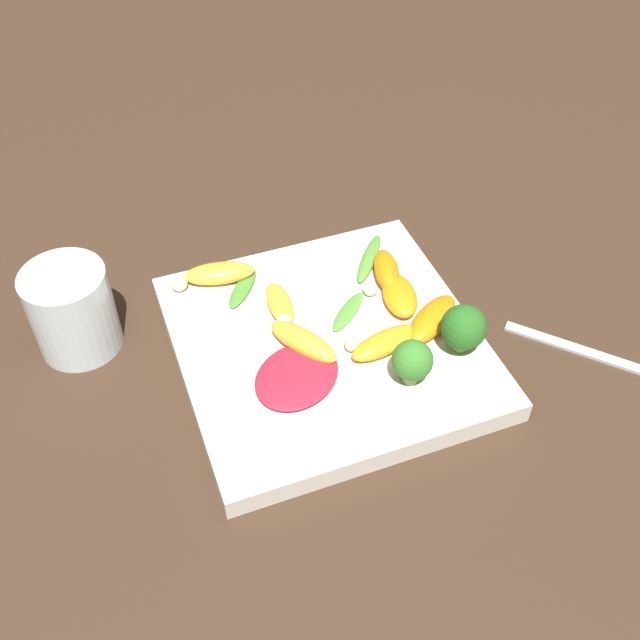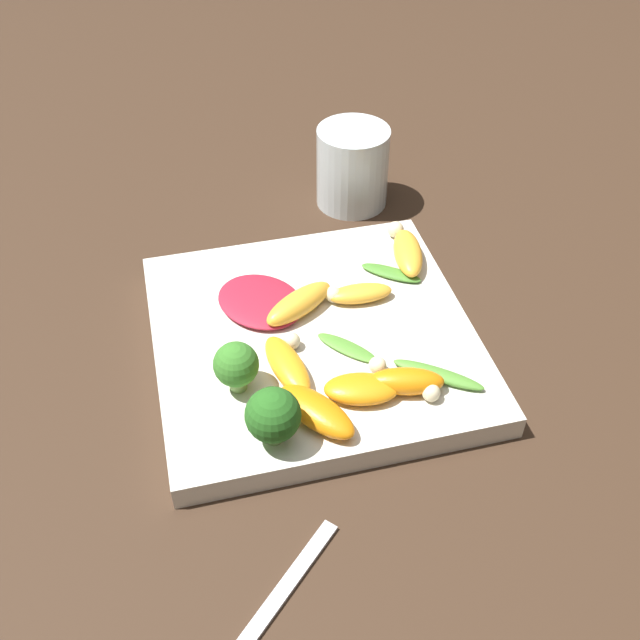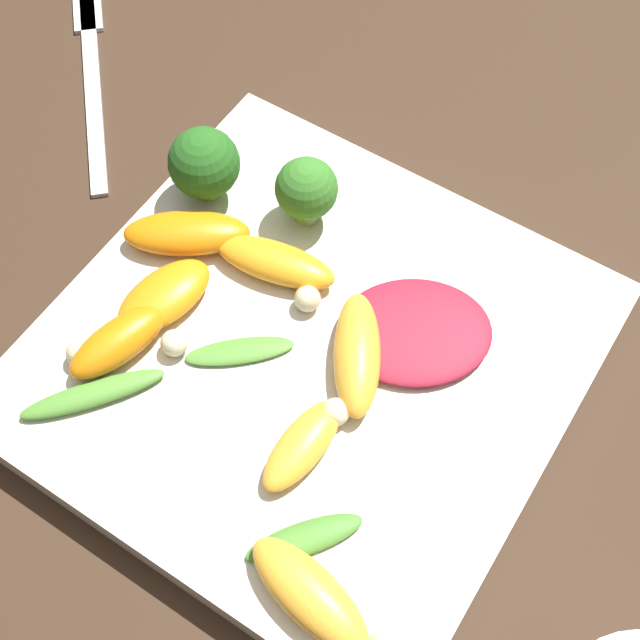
{
  "view_description": "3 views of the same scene",
  "coord_description": "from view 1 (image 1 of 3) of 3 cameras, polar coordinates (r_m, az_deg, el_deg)",
  "views": [
    {
      "loc": [
        0.46,
        -0.18,
        0.55
      ],
      "look_at": [
        -0.01,
        -0.0,
        0.03
      ],
      "focal_mm": 42.0,
      "sensor_mm": 36.0,
      "label": 1
    },
    {
      "loc": [
        0.11,
        0.47,
        0.49
      ],
      "look_at": [
        -0.0,
        0.01,
        0.04
      ],
      "focal_mm": 42.0,
      "sensor_mm": 36.0,
      "label": 2
    },
    {
      "loc": [
        -0.2,
        -0.13,
        0.46
      ],
      "look_at": [
        0.01,
        -0.0,
        0.04
      ],
      "focal_mm": 50.0,
      "sensor_mm": 36.0,
      "label": 3
    }
  ],
  "objects": [
    {
      "name": "fork",
      "position": [
        0.78,
        22.52,
        -3.19
      ],
      "size": [
        0.16,
        0.15,
        0.01
      ],
      "color": "silver",
      "rests_on": "ground_plane"
    },
    {
      "name": "orange_segment_4",
      "position": [
        0.78,
        -7.68,
        3.55
      ],
      "size": [
        0.04,
        0.08,
        0.02
      ],
      "color": "#FCAD33",
      "rests_on": "plate"
    },
    {
      "name": "drinking_glass",
      "position": [
        0.75,
        -18.36,
        0.69
      ],
      "size": [
        0.08,
        0.08,
        0.09
      ],
      "color": "silver",
      "rests_on": "ground_plane"
    },
    {
      "name": "macadamia_nut_1",
      "position": [
        0.78,
        -10.69,
        2.76
      ],
      "size": [
        0.02,
        0.02,
        0.02
      ],
      "color": "beige",
      "rests_on": "plate"
    },
    {
      "name": "radicchio_leaf_0",
      "position": [
        0.68,
        -1.78,
        -4.28
      ],
      "size": [
        0.11,
        0.11,
        0.01
      ],
      "color": "maroon",
      "rests_on": "plate"
    },
    {
      "name": "orange_segment_5",
      "position": [
        0.74,
        -3.08,
        1.24
      ],
      "size": [
        0.06,
        0.03,
        0.01
      ],
      "color": "#FCAD33",
      "rests_on": "plate"
    },
    {
      "name": "orange_segment_6",
      "position": [
        0.7,
        -1.29,
        -1.67
      ],
      "size": [
        0.08,
        0.06,
        0.02
      ],
      "color": "#FCAD33",
      "rests_on": "plate"
    },
    {
      "name": "orange_segment_3",
      "position": [
        0.71,
        4.98,
        -1.73
      ],
      "size": [
        0.04,
        0.08,
        0.02
      ],
      "color": "orange",
      "rests_on": "plate"
    },
    {
      "name": "arugula_sprig_1",
      "position": [
        0.74,
        2.15,
        0.65
      ],
      "size": [
        0.05,
        0.06,
        0.0
      ],
      "color": "#518E33",
      "rests_on": "plate"
    },
    {
      "name": "ground_plane",
      "position": [
        0.74,
        0.54,
        -2.53
      ],
      "size": [
        2.4,
        2.4,
        0.0
      ],
      "primitive_type": "plane",
      "color": "#382619"
    },
    {
      "name": "orange_segment_1",
      "position": [
        0.73,
        8.55,
        0.09
      ],
      "size": [
        0.07,
        0.08,
        0.02
      ],
      "color": "orange",
      "rests_on": "plate"
    },
    {
      "name": "orange_segment_0",
      "position": [
        0.75,
        6.11,
        1.84
      ],
      "size": [
        0.07,
        0.05,
        0.02
      ],
      "color": "orange",
      "rests_on": "plate"
    },
    {
      "name": "macadamia_nut_3",
      "position": [
        0.71,
        2.48,
        -1.84
      ],
      "size": [
        0.02,
        0.02,
        0.02
      ],
      "color": "beige",
      "rests_on": "plate"
    },
    {
      "name": "macadamia_nut_2",
      "position": [
        0.76,
        3.86,
        2.4
      ],
      "size": [
        0.02,
        0.02,
        0.02
      ],
      "color": "beige",
      "rests_on": "plate"
    },
    {
      "name": "macadamia_nut_4",
      "position": [
        0.73,
        -2.78,
        -0.13
      ],
      "size": [
        0.02,
        0.02,
        0.02
      ],
      "color": "beige",
      "rests_on": "plate"
    },
    {
      "name": "broccoli_floret_1",
      "position": [
        0.7,
        10.89,
        -0.59
      ],
      "size": [
        0.04,
        0.04,
        0.05
      ],
      "color": "#84AD5B",
      "rests_on": "plate"
    },
    {
      "name": "broccoli_floret_0",
      "position": [
        0.67,
        7.05,
        -3.12
      ],
      "size": [
        0.04,
        0.04,
        0.05
      ],
      "color": "#84AD5B",
      "rests_on": "plate"
    },
    {
      "name": "plate",
      "position": [
        0.73,
        0.55,
        -1.93
      ],
      "size": [
        0.28,
        0.28,
        0.02
      ],
      "color": "silver",
      "rests_on": "ground_plane"
    },
    {
      "name": "arugula_sprig_2",
      "position": [
        0.8,
        3.77,
        4.72
      ],
      "size": [
        0.07,
        0.06,
        0.01
      ],
      "color": "#518E33",
      "rests_on": "plate"
    },
    {
      "name": "orange_segment_2",
      "position": [
        0.78,
        5.1,
        3.76
      ],
      "size": [
        0.07,
        0.04,
        0.02
      ],
      "color": "orange",
      "rests_on": "plate"
    },
    {
      "name": "arugula_sprig_0",
      "position": [
        0.77,
        -5.91,
        2.43
      ],
      "size": [
        0.06,
        0.05,
        0.01
      ],
      "color": "#47842D",
      "rests_on": "plate"
    },
    {
      "name": "macadamia_nut_0",
      "position": [
        0.8,
        5.55,
        4.62
      ],
      "size": [
        0.02,
        0.02,
        0.02
      ],
      "color": "beige",
      "rests_on": "plate"
    }
  ]
}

